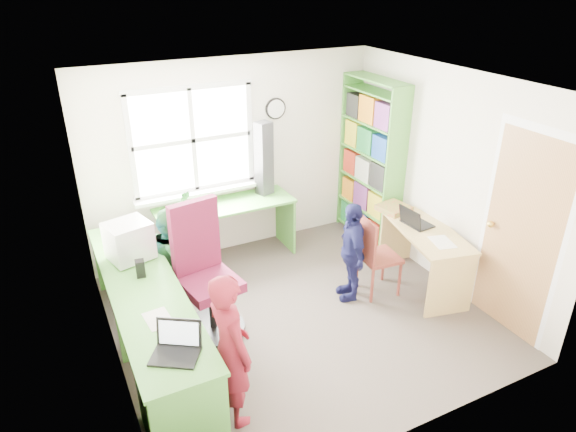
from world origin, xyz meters
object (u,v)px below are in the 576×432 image
object	(u,v)px
right_desk	(425,245)
swivel_chair	(205,278)
laptop_left	(177,346)
l_desk	(180,332)
laptop_right	(414,221)
cd_tower	(264,159)
bookshelf	(370,165)
person_red	(230,349)
potted_plant	(184,202)
person_navy	(352,251)
wooden_chair	(374,253)
crt_monitor	(129,241)
person_green	(175,261)

from	to	relation	value
right_desk	swivel_chair	bearing A→B (deg)	-175.83
laptop_left	l_desk	bearing A→B (deg)	107.44
l_desk	laptop_right	xyz separation A→B (m)	(2.78, 0.34, 0.30)
swivel_chair	cd_tower	distance (m)	1.86
bookshelf	cd_tower	xyz separation A→B (m)	(-1.34, 0.33, 0.20)
right_desk	person_red	bearing A→B (deg)	-150.17
cd_tower	potted_plant	distance (m)	1.11
potted_plant	person_navy	bearing A→B (deg)	-43.32
wooden_chair	person_navy	size ratio (longest dim) A/B	0.82
swivel_chair	crt_monitor	bearing A→B (deg)	136.33
swivel_chair	person_navy	distance (m)	1.57
right_desk	person_navy	world-z (taller)	person_navy
potted_plant	cd_tower	bearing A→B (deg)	6.00
crt_monitor	person_red	xyz separation A→B (m)	(0.41, -1.56, -0.28)
crt_monitor	potted_plant	world-z (taller)	crt_monitor
wooden_chair	laptop_right	size ratio (longest dim) A/B	2.67
laptop_left	wooden_chair	bearing A→B (deg)	53.22
laptop_left	cd_tower	world-z (taller)	cd_tower
right_desk	person_red	distance (m)	2.74
laptop_left	person_navy	size ratio (longest dim) A/B	0.39
l_desk	potted_plant	world-z (taller)	potted_plant
l_desk	cd_tower	bearing A→B (deg)	48.08
l_desk	right_desk	distance (m)	2.84
person_green	bookshelf	bearing A→B (deg)	-61.44
bookshelf	swivel_chair	bearing A→B (deg)	-159.80
right_desk	person_navy	distance (m)	0.88
swivel_chair	potted_plant	xyz separation A→B (m)	(0.15, 1.16, 0.31)
cd_tower	l_desk	bearing A→B (deg)	-149.20
bookshelf	laptop_right	size ratio (longest dim) A/B	6.11
wooden_chair	potted_plant	distance (m)	2.21
cd_tower	person_green	xyz separation A→B (m)	(-1.39, -0.83, -0.62)
crt_monitor	potted_plant	size ratio (longest dim) A/B	1.67
bookshelf	right_desk	bearing A→B (deg)	-95.42
swivel_chair	potted_plant	world-z (taller)	swivel_chair
right_desk	laptop_right	xyz separation A→B (m)	(-0.06, 0.15, 0.24)
right_desk	wooden_chair	bearing A→B (deg)	-179.06
swivel_chair	person_green	world-z (taller)	swivel_chair
l_desk	person_green	bearing A→B (deg)	76.55
laptop_left	swivel_chair	bearing A→B (deg)	95.71
bookshelf	person_navy	size ratio (longest dim) A/B	1.87
right_desk	laptop_left	size ratio (longest dim) A/B	3.00
wooden_chair	laptop_left	size ratio (longest dim) A/B	2.11
crt_monitor	person_green	size ratio (longest dim) A/B	0.39
right_desk	person_green	world-z (taller)	person_green
laptop_right	potted_plant	bearing A→B (deg)	54.53
person_navy	person_green	bearing A→B (deg)	-91.70
person_red	cd_tower	bearing A→B (deg)	-37.62
cd_tower	person_navy	size ratio (longest dim) A/B	0.81
l_desk	cd_tower	size ratio (longest dim) A/B	3.26
wooden_chair	crt_monitor	world-z (taller)	crt_monitor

